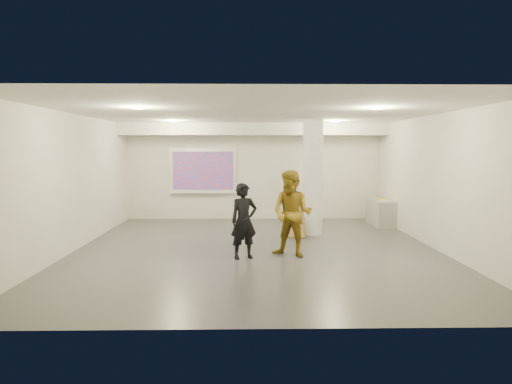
{
  "coord_description": "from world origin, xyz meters",
  "views": [
    {
      "loc": [
        -0.19,
        -9.98,
        2.24
      ],
      "look_at": [
        0.0,
        0.4,
        1.25
      ],
      "focal_mm": 32.0,
      "sensor_mm": 36.0,
      "label": 1
    }
  ],
  "objects_px": {
    "woman": "(244,221)",
    "man": "(292,214)",
    "credenza": "(381,213)",
    "column": "(313,177)",
    "projection_screen": "(203,171)"
  },
  "relations": [
    {
      "from": "woman",
      "to": "man",
      "type": "height_order",
      "value": "man"
    },
    {
      "from": "man",
      "to": "credenza",
      "type": "bearing_deg",
      "value": 79.38
    },
    {
      "from": "woman",
      "to": "man",
      "type": "relative_size",
      "value": 0.86
    },
    {
      "from": "man",
      "to": "woman",
      "type": "bearing_deg",
      "value": -144.16
    },
    {
      "from": "column",
      "to": "credenza",
      "type": "distance_m",
      "value": 2.86
    },
    {
      "from": "column",
      "to": "man",
      "type": "bearing_deg",
      "value": -107.42
    },
    {
      "from": "credenza",
      "to": "man",
      "type": "height_order",
      "value": "man"
    },
    {
      "from": "column",
      "to": "woman",
      "type": "bearing_deg",
      "value": -124.08
    },
    {
      "from": "projection_screen",
      "to": "man",
      "type": "relative_size",
      "value": 1.17
    },
    {
      "from": "column",
      "to": "projection_screen",
      "type": "distance_m",
      "value": 4.08
    },
    {
      "from": "column",
      "to": "man",
      "type": "height_order",
      "value": "column"
    },
    {
      "from": "man",
      "to": "column",
      "type": "bearing_deg",
      "value": 99.76
    },
    {
      "from": "projection_screen",
      "to": "credenza",
      "type": "height_order",
      "value": "projection_screen"
    },
    {
      "from": "column",
      "to": "projection_screen",
      "type": "relative_size",
      "value": 1.43
    },
    {
      "from": "column",
      "to": "woman",
      "type": "height_order",
      "value": "column"
    }
  ]
}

